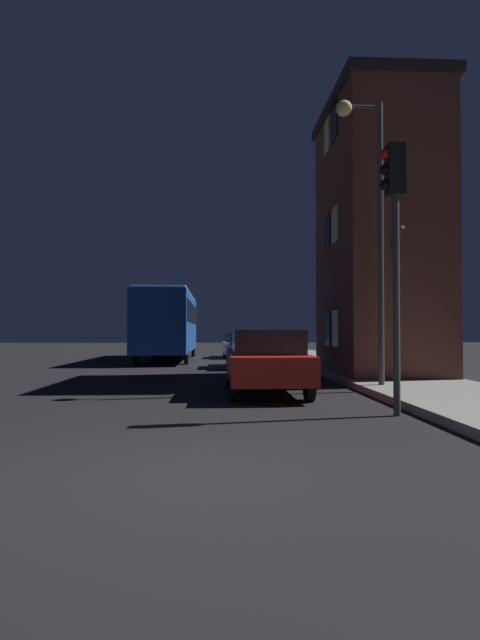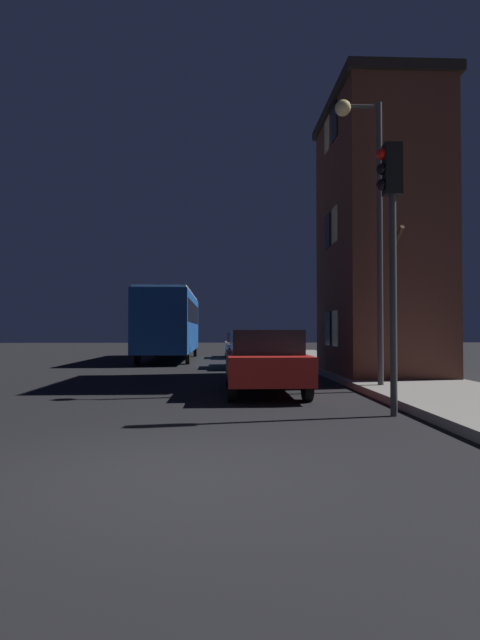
{
  "view_description": "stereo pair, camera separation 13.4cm",
  "coord_description": "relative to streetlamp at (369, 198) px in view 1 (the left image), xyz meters",
  "views": [
    {
      "loc": [
        0.34,
        -5.12,
        1.46
      ],
      "look_at": [
        1.12,
        10.57,
        1.83
      ],
      "focal_mm": 28.0,
      "sensor_mm": 36.0,
      "label": 1
    },
    {
      "loc": [
        0.48,
        -5.12,
        1.46
      ],
      "look_at": [
        1.12,
        10.57,
        1.83
      ],
      "focal_mm": 28.0,
      "sensor_mm": 36.0,
      "label": 2
    }
  ],
  "objects": [
    {
      "name": "bare_tree",
      "position": [
        1.01,
        1.59,
        -2.65
      ],
      "size": [
        1.01,
        1.72,
        4.07
      ],
      "color": "#473323",
      "rests_on": "sidewalk"
    },
    {
      "name": "ground_plane",
      "position": [
        -4.12,
        -6.91,
        -4.75
      ],
      "size": [
        120.0,
        120.0,
        0.0
      ],
      "primitive_type": "plane",
      "color": "black"
    },
    {
      "name": "car_near_lane",
      "position": [
        -2.6,
        -0.32,
        -3.96
      ],
      "size": [
        1.76,
        4.14,
        1.5
      ],
      "color": "#B21E19",
      "rests_on": "ground"
    },
    {
      "name": "car_far_lane",
      "position": [
        -2.45,
        15.92,
        -4.03
      ],
      "size": [
        1.77,
        4.33,
        1.4
      ],
      "color": "beige",
      "rests_on": "ground"
    },
    {
      "name": "streetlamp",
      "position": [
        0.0,
        0.0,
        0.0
      ],
      "size": [
        1.17,
        0.39,
        7.01
      ],
      "color": "#38383A",
      "rests_on": "sidewalk"
    },
    {
      "name": "bus",
      "position": [
        -6.2,
        13.88,
        -2.7
      ],
      "size": [
        2.44,
        10.57,
        3.43
      ],
      "color": "#194793",
      "rests_on": "ground"
    },
    {
      "name": "traffic_light",
      "position": [
        -0.66,
        -3.51,
        -1.37
      ],
      "size": [
        0.43,
        0.24,
        4.75
      ],
      "color": "#38383A",
      "rests_on": "ground"
    },
    {
      "name": "brick_building",
      "position": [
        1.42,
        3.66,
        -0.22
      ],
      "size": [
        3.24,
        5.24,
        8.71
      ],
      "color": "brown",
      "rests_on": "sidewalk"
    },
    {
      "name": "car_mid_lane",
      "position": [
        -2.45,
        8.35,
        -4.02
      ],
      "size": [
        1.72,
        4.01,
        1.41
      ],
      "color": "navy",
      "rests_on": "ground"
    }
  ]
}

